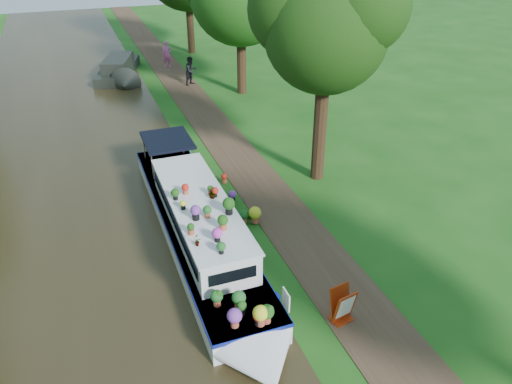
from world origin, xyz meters
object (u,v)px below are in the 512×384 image
(pedestrian_pink, at_px, (167,54))
(pedestrian_dark, at_px, (191,71))
(plant_boat, at_px, (201,227))
(second_boat, at_px, (118,69))
(sandwich_board, at_px, (343,307))

(pedestrian_pink, distance_m, pedestrian_dark, 4.75)
(plant_boat, relative_size, pedestrian_dark, 7.35)
(second_boat, height_order, sandwich_board, second_boat)
(second_boat, bearing_deg, sandwich_board, -65.43)
(plant_boat, height_order, second_boat, plant_boat)
(second_boat, relative_size, pedestrian_pink, 4.00)
(sandwich_board, bearing_deg, pedestrian_dark, 75.59)
(plant_boat, xyz_separation_m, pedestrian_dark, (4.15, 17.98, 0.10))
(second_boat, xyz_separation_m, pedestrian_pink, (3.66, 1.17, 0.41))
(sandwich_board, xyz_separation_m, pedestrian_pink, (0.74, 27.49, 0.45))
(pedestrian_dark, bearing_deg, plant_boat, -133.64)
(pedestrian_dark, bearing_deg, second_boat, 109.88)
(pedestrian_pink, bearing_deg, sandwich_board, -74.24)
(plant_boat, bearing_deg, pedestrian_pink, 81.18)
(pedestrian_pink, relative_size, pedestrian_dark, 1.02)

